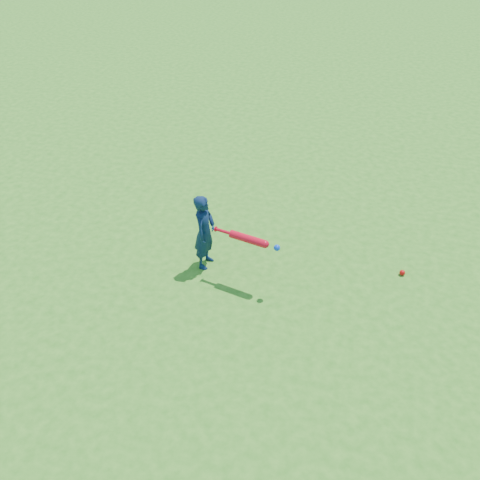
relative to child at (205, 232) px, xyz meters
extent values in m
plane|color=#2F751B|center=(-0.21, 0.53, -0.51)|extent=(80.00, 80.00, 0.00)
imported|color=#0D1F40|center=(0.00, 0.00, 0.00)|extent=(0.27, 0.39, 1.03)
sphere|color=red|center=(2.48, 0.43, -0.48)|extent=(0.07, 0.07, 0.07)
cylinder|color=red|center=(0.18, -0.10, 0.14)|extent=(0.03, 0.07, 0.07)
cylinder|color=red|center=(0.29, -0.12, 0.14)|extent=(0.22, 0.09, 0.04)
cylinder|color=red|center=(0.60, -0.19, 0.14)|extent=(0.47, 0.19, 0.10)
sphere|color=red|center=(0.83, -0.24, 0.14)|extent=(0.10, 0.10, 0.10)
sphere|color=blue|center=(0.98, -0.27, 0.14)|extent=(0.08, 0.08, 0.08)
camera|label=1|loc=(1.84, -5.13, 3.89)|focal=40.00mm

